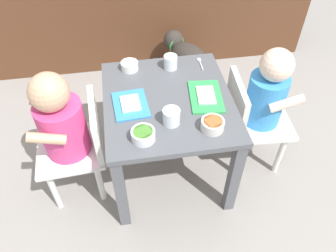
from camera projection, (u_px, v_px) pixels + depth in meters
ground_plane at (168, 167)px, 1.71m from camera, size 7.00×7.00×0.00m
dining_table at (168, 113)px, 1.44m from camera, size 0.53×0.59×0.46m
seated_child_left at (64, 125)px, 1.34m from camera, size 0.30×0.30×0.67m
seated_child_right at (264, 99)px, 1.47m from camera, size 0.30×0.30×0.65m
dog at (187, 58)px, 2.02m from camera, size 0.29×0.41×0.32m
food_tray_left at (131, 104)px, 1.35m from camera, size 0.15×0.18×0.02m
food_tray_right at (206, 96)px, 1.38m from camera, size 0.15×0.22×0.02m
water_cup_left at (171, 63)px, 1.51m from camera, size 0.06×0.06×0.06m
water_cup_right at (171, 117)px, 1.26m from camera, size 0.07×0.07×0.06m
cereal_bowl_right_side at (213, 125)px, 1.24m from camera, size 0.09×0.09×0.04m
veggie_bowl_near at (143, 135)px, 1.21m from camera, size 0.09×0.09×0.04m
veggie_bowl_far at (130, 66)px, 1.51m from camera, size 0.08×0.08×0.04m
spoon_by_left_tray at (200, 62)px, 1.55m from camera, size 0.02×0.10×0.01m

